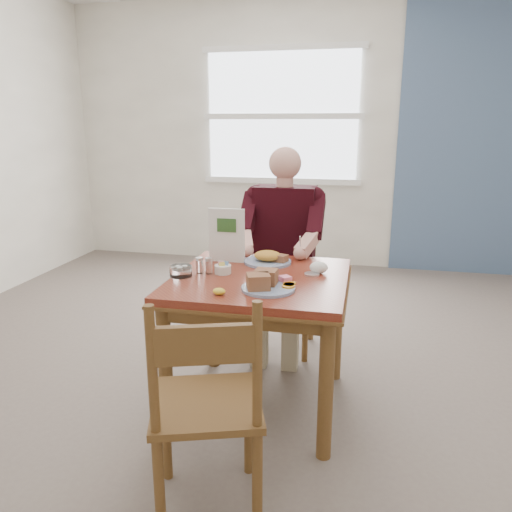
% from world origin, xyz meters
% --- Properties ---
extents(floor, '(6.00, 6.00, 0.00)m').
position_xyz_m(floor, '(0.00, 0.00, 0.00)').
color(floor, '#635750').
rests_on(floor, ground).
extents(wall_back, '(5.50, 0.00, 5.50)m').
position_xyz_m(wall_back, '(0.00, 3.00, 1.40)').
color(wall_back, white).
rests_on(wall_back, ground).
extents(accent_panel, '(1.60, 0.02, 2.80)m').
position_xyz_m(accent_panel, '(1.60, 2.98, 1.40)').
color(accent_panel, '#4B658B').
rests_on(accent_panel, ground).
extents(lemon_wedge, '(0.06, 0.04, 0.03)m').
position_xyz_m(lemon_wedge, '(-0.13, -0.33, 0.77)').
color(lemon_wedge, yellow).
rests_on(lemon_wedge, table).
extents(napkin, '(0.12, 0.11, 0.06)m').
position_xyz_m(napkin, '(0.29, 0.12, 0.78)').
color(napkin, white).
rests_on(napkin, table).
extents(metal_dish, '(0.09, 0.09, 0.01)m').
position_xyz_m(metal_dish, '(0.26, 0.08, 0.76)').
color(metal_dish, silver).
rests_on(metal_dish, table).
extents(window, '(1.72, 0.04, 1.42)m').
position_xyz_m(window, '(-0.40, 2.97, 1.60)').
color(window, white).
rests_on(window, wall_back).
extents(table, '(0.92, 0.92, 0.75)m').
position_xyz_m(table, '(0.00, 0.00, 0.64)').
color(table, maroon).
rests_on(table, ground).
extents(chair_far, '(0.42, 0.42, 0.95)m').
position_xyz_m(chair_far, '(0.00, 0.80, 0.48)').
color(chair_far, brown).
rests_on(chair_far, ground).
extents(chair_near, '(0.53, 0.53, 0.95)m').
position_xyz_m(chair_near, '(-0.03, -0.84, 0.48)').
color(chair_near, brown).
rests_on(chair_near, ground).
extents(diner, '(0.53, 0.56, 1.39)m').
position_xyz_m(diner, '(0.00, 0.71, 0.81)').
color(diner, tan).
rests_on(diner, chair_far).
extents(near_plate, '(0.31, 0.31, 0.09)m').
position_xyz_m(near_plate, '(0.07, -0.20, 0.78)').
color(near_plate, white).
rests_on(near_plate, table).
extents(far_plate, '(0.35, 0.35, 0.07)m').
position_xyz_m(far_plate, '(-0.01, 0.26, 0.78)').
color(far_plate, white).
rests_on(far_plate, table).
extents(caddy, '(0.09, 0.09, 0.07)m').
position_xyz_m(caddy, '(-0.21, 0.00, 0.77)').
color(caddy, white).
rests_on(caddy, table).
extents(shakers, '(0.09, 0.04, 0.09)m').
position_xyz_m(shakers, '(-0.30, -0.01, 0.79)').
color(shakers, white).
rests_on(shakers, table).
extents(creamer, '(0.13, 0.13, 0.05)m').
position_xyz_m(creamer, '(-0.41, -0.09, 0.78)').
color(creamer, white).
rests_on(creamer, table).
extents(menu, '(0.21, 0.02, 0.31)m').
position_xyz_m(menu, '(-0.25, 0.24, 0.91)').
color(menu, white).
rests_on(menu, table).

